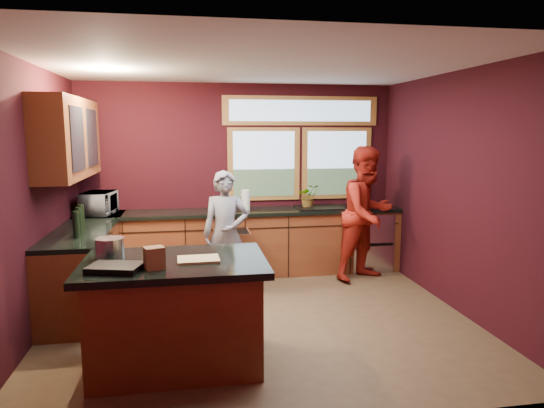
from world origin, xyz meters
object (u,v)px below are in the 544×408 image
object	(u,v)px
person_grey	(226,234)
cutting_board	(198,259)
stock_pot	(110,248)
island	(176,312)
person_red	(367,214)

from	to	relation	value
person_grey	cutting_board	bearing A→B (deg)	-94.92
cutting_board	stock_pot	world-z (taller)	stock_pot
person_grey	stock_pot	world-z (taller)	person_grey
stock_pot	cutting_board	bearing A→B (deg)	-14.93
island	person_red	distance (m)	3.31
cutting_board	stock_pot	size ratio (longest dim) A/B	1.46
island	stock_pot	distance (m)	0.80
cutting_board	stock_pot	distance (m)	0.78
stock_pot	island	bearing A→B (deg)	-15.26
person_red	person_grey	bearing A→B (deg)	164.74
person_red	stock_pot	bearing A→B (deg)	-173.20
person_red	stock_pot	world-z (taller)	person_red
person_grey	cutting_board	world-z (taller)	person_grey
island	person_red	xyz separation A→B (m)	(2.52, 2.10, 0.44)
person_grey	stock_pot	distance (m)	1.96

